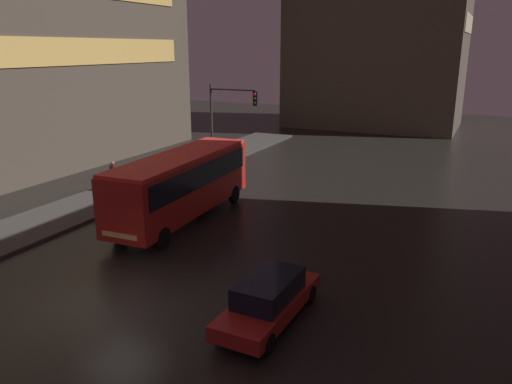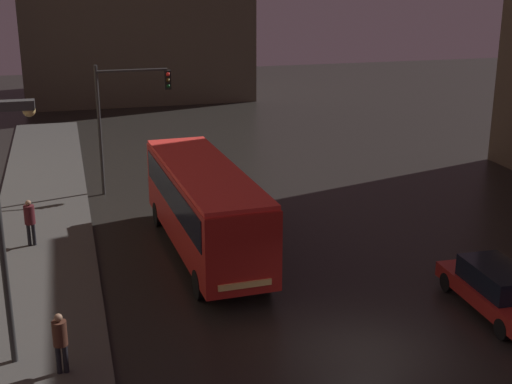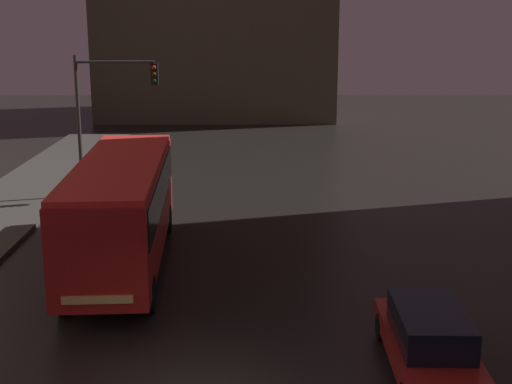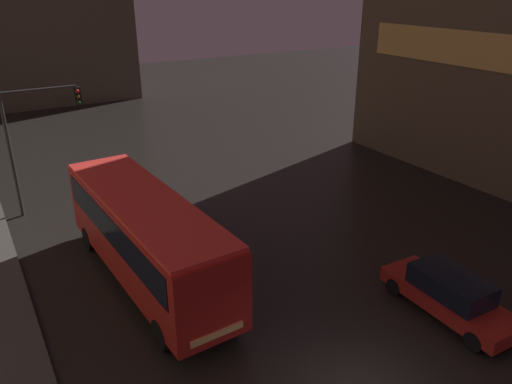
{
  "view_description": "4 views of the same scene",
  "coord_description": "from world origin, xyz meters",
  "px_view_note": "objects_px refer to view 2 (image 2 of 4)",
  "views": [
    {
      "loc": [
        10.84,
        -11.8,
        8.5
      ],
      "look_at": [
        0.51,
        9.87,
        1.54
      ],
      "focal_mm": 35.0,
      "sensor_mm": 36.0,
      "label": 1
    },
    {
      "loc": [
        -7.69,
        -16.46,
        10.46
      ],
      "look_at": [
        -0.6,
        9.7,
        1.9
      ],
      "focal_mm": 50.0,
      "sensor_mm": 36.0,
      "label": 2
    },
    {
      "loc": [
        1.1,
        -13.06,
        7.69
      ],
      "look_at": [
        1.26,
        9.16,
        2.24
      ],
      "focal_mm": 50.0,
      "sensor_mm": 36.0,
      "label": 3
    },
    {
      "loc": [
        -7.76,
        -7.29,
        10.44
      ],
      "look_at": [
        2.15,
        9.16,
        2.27
      ],
      "focal_mm": 35.0,
      "sensor_mm": 36.0,
      "label": 4
    }
  ],
  "objects_px": {
    "bus_near": "(204,202)",
    "street_lamp_sidewalk": "(6,193)",
    "pedestrian_mid": "(60,338)",
    "traffic_light_main": "(124,107)",
    "car_taxi": "(496,289)",
    "pedestrian_near": "(30,218)"
  },
  "relations": [
    {
      "from": "car_taxi",
      "to": "traffic_light_main",
      "type": "height_order",
      "value": "traffic_light_main"
    },
    {
      "from": "traffic_light_main",
      "to": "car_taxi",
      "type": "bearing_deg",
      "value": -57.4
    },
    {
      "from": "traffic_light_main",
      "to": "street_lamp_sidewalk",
      "type": "height_order",
      "value": "street_lamp_sidewalk"
    },
    {
      "from": "bus_near",
      "to": "pedestrian_mid",
      "type": "relative_size",
      "value": 5.97
    },
    {
      "from": "traffic_light_main",
      "to": "street_lamp_sidewalk",
      "type": "relative_size",
      "value": 0.86
    },
    {
      "from": "bus_near",
      "to": "street_lamp_sidewalk",
      "type": "relative_size",
      "value": 1.43
    },
    {
      "from": "bus_near",
      "to": "pedestrian_mid",
      "type": "distance_m",
      "value": 9.25
    },
    {
      "from": "bus_near",
      "to": "traffic_light_main",
      "type": "distance_m",
      "value": 9.1
    },
    {
      "from": "bus_near",
      "to": "pedestrian_near",
      "type": "relative_size",
      "value": 5.62
    },
    {
      "from": "car_taxi",
      "to": "pedestrian_near",
      "type": "xyz_separation_m",
      "value": [
        -14.37,
        9.33,
        0.5
      ]
    },
    {
      "from": "pedestrian_mid",
      "to": "street_lamp_sidewalk",
      "type": "relative_size",
      "value": 0.24
    },
    {
      "from": "pedestrian_near",
      "to": "street_lamp_sidewalk",
      "type": "relative_size",
      "value": 0.26
    },
    {
      "from": "car_taxi",
      "to": "street_lamp_sidewalk",
      "type": "distance_m",
      "value": 14.95
    },
    {
      "from": "pedestrian_mid",
      "to": "traffic_light_main",
      "type": "distance_m",
      "value": 16.7
    },
    {
      "from": "bus_near",
      "to": "pedestrian_near",
      "type": "xyz_separation_m",
      "value": [
        -6.41,
        2.26,
        -0.84
      ]
    },
    {
      "from": "bus_near",
      "to": "street_lamp_sidewalk",
      "type": "bearing_deg",
      "value": 42.77
    },
    {
      "from": "bus_near",
      "to": "pedestrian_mid",
      "type": "xyz_separation_m",
      "value": [
        -5.36,
        -7.48,
        -0.92
      ]
    },
    {
      "from": "car_taxi",
      "to": "pedestrian_mid",
      "type": "distance_m",
      "value": 13.33
    },
    {
      "from": "pedestrian_near",
      "to": "pedestrian_mid",
      "type": "relative_size",
      "value": 1.06
    },
    {
      "from": "bus_near",
      "to": "pedestrian_mid",
      "type": "height_order",
      "value": "bus_near"
    },
    {
      "from": "pedestrian_near",
      "to": "street_lamp_sidewalk",
      "type": "bearing_deg",
      "value": -116.08
    },
    {
      "from": "pedestrian_near",
      "to": "traffic_light_main",
      "type": "xyz_separation_m",
      "value": [
        4.34,
        6.35,
        2.95
      ]
    }
  ]
}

